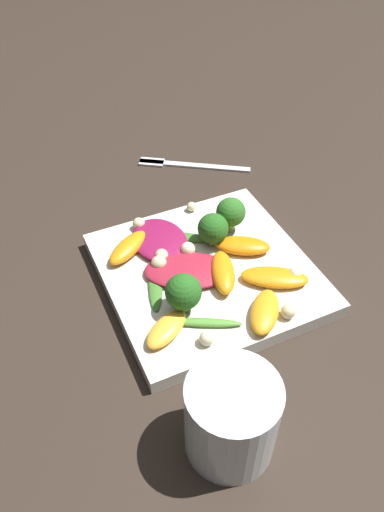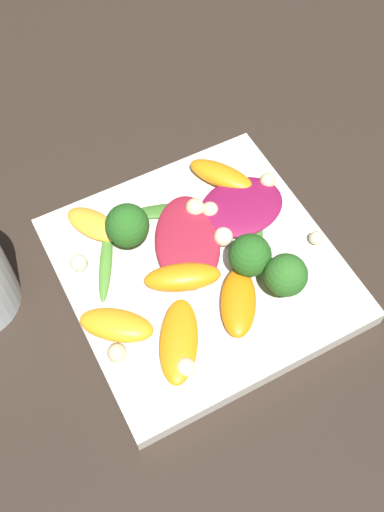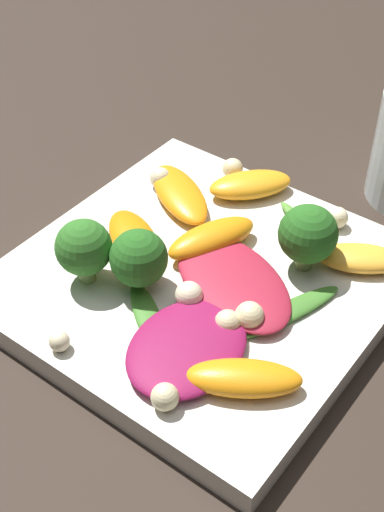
% 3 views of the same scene
% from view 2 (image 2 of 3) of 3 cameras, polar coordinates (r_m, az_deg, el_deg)
% --- Properties ---
extents(ground_plane, '(2.40, 2.40, 0.00)m').
position_cam_2_polar(ground_plane, '(0.57, 0.77, -1.81)').
color(ground_plane, '#2D231C').
extents(plate, '(0.24, 0.24, 0.02)m').
position_cam_2_polar(plate, '(0.56, 0.78, -1.34)').
color(plate, silver).
rests_on(plate, ground_plane).
extents(radicchio_leaf_0, '(0.12, 0.10, 0.01)m').
position_cam_2_polar(radicchio_leaf_0, '(0.56, -0.26, 1.50)').
color(radicchio_leaf_0, maroon).
rests_on(radicchio_leaf_0, plate).
extents(radicchio_leaf_1, '(0.07, 0.09, 0.01)m').
position_cam_2_polar(radicchio_leaf_1, '(0.59, 4.71, 4.72)').
color(radicchio_leaf_1, maroon).
rests_on(radicchio_leaf_1, plate).
extents(orange_segment_0, '(0.07, 0.05, 0.01)m').
position_cam_2_polar(orange_segment_0, '(0.58, -9.32, 3.00)').
color(orange_segment_0, '#FCAD33').
rests_on(orange_segment_0, plate).
extents(orange_segment_1, '(0.05, 0.07, 0.02)m').
position_cam_2_polar(orange_segment_1, '(0.54, -0.91, -2.02)').
color(orange_segment_1, orange).
rests_on(orange_segment_1, plate).
extents(orange_segment_2, '(0.08, 0.06, 0.02)m').
position_cam_2_polar(orange_segment_2, '(0.53, 4.44, -4.38)').
color(orange_segment_2, orange).
rests_on(orange_segment_2, plate).
extents(orange_segment_3, '(0.08, 0.07, 0.01)m').
position_cam_2_polar(orange_segment_3, '(0.51, -1.25, -8.09)').
color(orange_segment_3, orange).
rests_on(orange_segment_3, plate).
extents(orange_segment_4, '(0.06, 0.07, 0.02)m').
position_cam_2_polar(orange_segment_4, '(0.52, -7.21, -6.55)').
color(orange_segment_4, orange).
rests_on(orange_segment_4, plate).
extents(orange_segment_5, '(0.07, 0.06, 0.02)m').
position_cam_2_polar(orange_segment_5, '(0.61, 2.79, 7.68)').
color(orange_segment_5, orange).
rests_on(orange_segment_5, plate).
extents(broccoli_floret_0, '(0.04, 0.04, 0.05)m').
position_cam_2_polar(broccoli_floret_0, '(0.52, 8.93, -1.85)').
color(broccoli_floret_0, '#7A9E51').
rests_on(broccoli_floret_0, plate).
extents(broccoli_floret_1, '(0.04, 0.04, 0.04)m').
position_cam_2_polar(broccoli_floret_1, '(0.53, 5.54, 0.05)').
color(broccoli_floret_1, '#84AD5B').
rests_on(broccoli_floret_1, plate).
extents(broccoli_floret_2, '(0.04, 0.04, 0.05)m').
position_cam_2_polar(broccoli_floret_2, '(0.55, -6.18, 2.88)').
color(broccoli_floret_2, '#7A9E51').
rests_on(broccoli_floret_2, plate).
extents(arugula_sprig_0, '(0.05, 0.09, 0.01)m').
position_cam_2_polar(arugula_sprig_0, '(0.59, -2.50, 4.28)').
color(arugula_sprig_0, '#3D7528').
rests_on(arugula_sprig_0, plate).
extents(arugula_sprig_1, '(0.08, 0.05, 0.01)m').
position_cam_2_polar(arugula_sprig_1, '(0.56, -8.21, -0.60)').
color(arugula_sprig_1, '#518E33').
rests_on(arugula_sprig_1, plate).
extents(arugula_sprig_2, '(0.07, 0.05, 0.01)m').
position_cam_2_polar(arugula_sprig_2, '(0.57, 6.10, 1.36)').
color(arugula_sprig_2, '#3D7528').
rests_on(arugula_sprig_2, plate).
extents(macadamia_nut_0, '(0.02, 0.02, 0.02)m').
position_cam_2_polar(macadamia_nut_0, '(0.56, -10.75, -0.66)').
color(macadamia_nut_0, beige).
rests_on(macadamia_nut_0, plate).
extents(macadamia_nut_1, '(0.01, 0.01, 0.01)m').
position_cam_2_polar(macadamia_nut_1, '(0.58, 11.73, 1.69)').
color(macadamia_nut_1, beige).
rests_on(macadamia_nut_1, plate).
extents(macadamia_nut_2, '(0.02, 0.02, 0.02)m').
position_cam_2_polar(macadamia_nut_2, '(0.51, -7.16, -9.17)').
color(macadamia_nut_2, beige).
rests_on(macadamia_nut_2, plate).
extents(macadamia_nut_3, '(0.02, 0.02, 0.02)m').
position_cam_2_polar(macadamia_nut_3, '(0.61, 7.21, 7.11)').
color(macadamia_nut_3, beige).
rests_on(macadamia_nut_3, plate).
extents(macadamia_nut_4, '(0.02, 0.02, 0.02)m').
position_cam_2_polar(macadamia_nut_4, '(0.58, 0.28, 4.61)').
color(macadamia_nut_4, beige).
rests_on(macadamia_nut_4, plate).
extents(macadamia_nut_5, '(0.02, 0.02, 0.02)m').
position_cam_2_polar(macadamia_nut_5, '(0.58, 1.73, 4.40)').
color(macadamia_nut_5, beige).
rests_on(macadamia_nut_5, plate).
extents(macadamia_nut_6, '(0.02, 0.02, 0.02)m').
position_cam_2_polar(macadamia_nut_6, '(0.50, -0.62, -10.55)').
color(macadamia_nut_6, beige).
rests_on(macadamia_nut_6, plate).
extents(macadamia_nut_7, '(0.02, 0.02, 0.02)m').
position_cam_2_polar(macadamia_nut_7, '(0.56, 3.00, 1.84)').
color(macadamia_nut_7, beige).
rests_on(macadamia_nut_7, plate).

